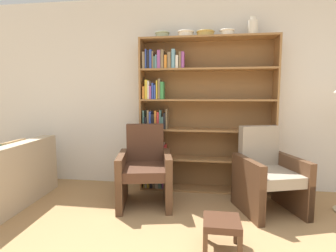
% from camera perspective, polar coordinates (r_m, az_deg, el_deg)
% --- Properties ---
extents(wall_back, '(12.00, 0.06, 2.75)m').
position_cam_1_polar(wall_back, '(3.87, 9.45, 6.97)').
color(wall_back, silver).
rests_on(wall_back, ground).
extents(bookshelf, '(1.85, 0.30, 2.13)m').
position_cam_1_polar(bookshelf, '(3.71, 5.50, 2.38)').
color(bookshelf, olive).
rests_on(bookshelf, ground).
extents(bowl_terracotta, '(0.20, 0.20, 0.08)m').
position_cam_1_polar(bowl_terracotta, '(3.82, -1.24, 19.20)').
color(bowl_terracotta, gray).
rests_on(bowl_terracotta, bookshelf).
extents(bowl_brass, '(0.23, 0.23, 0.09)m').
position_cam_1_polar(bowl_brass, '(3.78, 3.87, 19.34)').
color(bowl_brass, silver).
rests_on(bowl_brass, bookshelf).
extents(bowl_sage, '(0.25, 0.25, 0.08)m').
position_cam_1_polar(bowl_sage, '(3.77, 8.15, 19.26)').
color(bowl_sage, tan).
rests_on(bowl_sage, bookshelf).
extents(bowl_stoneware, '(0.20, 0.20, 0.09)m').
position_cam_1_polar(bowl_stoneware, '(3.78, 12.76, 19.21)').
color(bowl_stoneware, silver).
rests_on(bowl_stoneware, bookshelf).
extents(vase_tall, '(0.13, 0.13, 0.24)m').
position_cam_1_polar(vase_tall, '(3.83, 17.97, 19.73)').
color(vase_tall, silver).
rests_on(vase_tall, bookshelf).
extents(armchair_leather, '(0.76, 0.79, 0.98)m').
position_cam_1_polar(armchair_leather, '(3.33, -5.06, -9.45)').
color(armchair_leather, brown).
rests_on(armchair_leather, ground).
extents(armchair_cushioned, '(0.82, 0.85, 0.98)m').
position_cam_1_polar(armchair_cushioned, '(3.33, 20.80, -9.89)').
color(armchair_cushioned, brown).
rests_on(armchair_cushioned, ground).
extents(footstool, '(0.32, 0.32, 0.28)m').
position_cam_1_polar(footstool, '(2.47, 11.61, -20.46)').
color(footstool, brown).
rests_on(footstool, ground).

